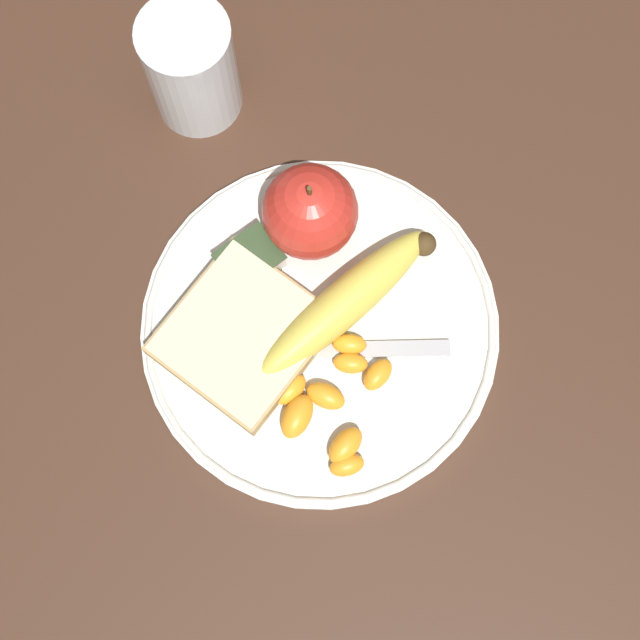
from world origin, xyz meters
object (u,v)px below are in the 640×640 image
(banana, at_px, (347,303))
(jam_packet, at_px, (250,260))
(apple, at_px, (310,212))
(fork, at_px, (321,350))
(plate, at_px, (320,328))
(juice_glass, at_px, (192,70))
(bread_slice, at_px, (243,335))

(banana, xyz_separation_m, jam_packet, (-0.04, 0.07, -0.01))
(apple, bearing_deg, fork, -122.74)
(plate, bearing_deg, banana, -2.38)
(juice_glass, bearing_deg, banana, -94.10)
(banana, bearing_deg, fork, -158.04)
(banana, relative_size, bread_slice, 1.29)
(juice_glass, relative_size, fork, 0.69)
(plate, height_order, juice_glass, juice_glass)
(plate, relative_size, apple, 3.35)
(bread_slice, bearing_deg, jam_packet, 48.84)
(jam_packet, bearing_deg, apple, -4.51)
(banana, bearing_deg, plate, 177.62)
(apple, xyz_separation_m, jam_packet, (-0.05, 0.00, -0.02))
(plate, xyz_separation_m, juice_glass, (0.04, 0.21, 0.04))
(plate, distance_m, juice_glass, 0.22)
(apple, height_order, fork, apple)
(plate, bearing_deg, juice_glass, 79.47)
(fork, height_order, jam_packet, jam_packet)
(plate, bearing_deg, apple, 57.96)
(plate, distance_m, jam_packet, 0.07)
(juice_glass, relative_size, bread_slice, 0.75)
(apple, relative_size, fork, 0.56)
(apple, height_order, bread_slice, apple)
(plate, bearing_deg, fork, -125.66)
(juice_glass, distance_m, apple, 0.15)
(banana, relative_size, jam_packet, 3.80)
(apple, relative_size, banana, 0.48)
(juice_glass, distance_m, fork, 0.24)
(plate, relative_size, jam_packet, 6.07)
(plate, xyz_separation_m, banana, (0.02, -0.00, 0.02))
(juice_glass, height_order, apple, juice_glass)
(juice_glass, height_order, fork, juice_glass)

